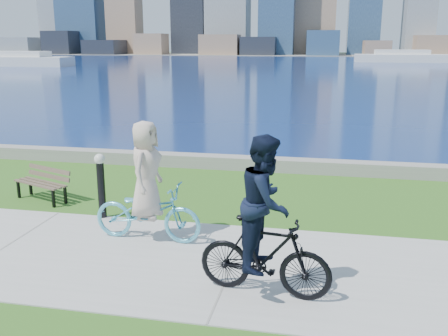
% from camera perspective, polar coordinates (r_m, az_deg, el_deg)
% --- Properties ---
extents(ground, '(320.00, 320.00, 0.00)m').
position_cam_1_polar(ground, '(8.09, 0.94, -11.19)').
color(ground, '#295817').
rests_on(ground, ground).
extents(concrete_path, '(80.00, 3.50, 0.02)m').
position_cam_1_polar(concrete_path, '(8.09, 0.94, -11.13)').
color(concrete_path, '#A4A39E').
rests_on(concrete_path, ground).
extents(seawall, '(90.00, 0.50, 0.35)m').
position_cam_1_polar(seawall, '(13.85, 5.66, 0.41)').
color(seawall, gray).
rests_on(seawall, ground).
extents(bay_water, '(320.00, 131.00, 0.01)m').
position_cam_1_polar(bay_water, '(79.27, 10.75, 11.54)').
color(bay_water, navy).
rests_on(bay_water, ground).
extents(far_shore, '(320.00, 30.00, 0.12)m').
position_cam_1_polar(far_shore, '(137.23, 11.22, 12.60)').
color(far_shore, gray).
rests_on(far_shore, ground).
extents(ferry_near, '(15.43, 4.41, 2.09)m').
position_cam_1_polar(ferry_near, '(79.01, -22.46, 11.35)').
color(ferry_near, silver).
rests_on(ferry_near, ground).
extents(ferry_far, '(15.36, 4.39, 2.09)m').
position_cam_1_polar(ferry_far, '(91.74, 19.61, 11.86)').
color(ferry_far, silver).
rests_on(ferry_far, ground).
extents(park_bench, '(1.48, 0.97, 0.72)m').
position_cam_1_polar(park_bench, '(11.89, -19.93, -1.39)').
color(park_bench, black).
rests_on(park_bench, ground).
extents(bollard_lamp, '(0.22, 0.22, 1.34)m').
position_cam_1_polar(bollard_lamp, '(10.24, -13.89, -1.52)').
color(bollard_lamp, black).
rests_on(bollard_lamp, ground).
extents(cyclist_woman, '(0.77, 2.00, 2.15)m').
position_cam_1_polar(cyclist_woman, '(8.90, -8.80, -3.28)').
color(cyclist_woman, '#5ABFDB').
rests_on(cyclist_woman, ground).
extents(cyclist_man, '(0.80, 1.93, 2.28)m').
position_cam_1_polar(cyclist_man, '(6.88, 4.72, -7.08)').
color(cyclist_man, black).
rests_on(cyclist_man, ground).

